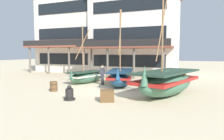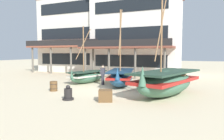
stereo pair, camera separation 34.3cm
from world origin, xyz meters
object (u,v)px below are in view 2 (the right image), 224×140
at_px(fishing_boat_near_left, 87,76).
at_px(capstan_winch, 68,94).
at_px(fishing_boat_centre_large, 166,82).
at_px(fisherman_by_hull, 103,75).
at_px(harbor_building_main, 137,36).
at_px(cargo_crate, 105,96).
at_px(wooden_barrel, 54,86).
at_px(harbor_building_annex, 80,35).
at_px(fishing_boat_far_right, 121,77).

xyz_separation_m(fishing_boat_near_left, capstan_winch, (2.46, -6.36, -0.26)).
relative_size(fishing_boat_centre_large, fisherman_by_hull, 4.03).
xyz_separation_m(fishing_boat_centre_large, harbor_building_main, (-5.91, 12.97, 4.06)).
xyz_separation_m(capstan_winch, cargo_crate, (2.13, 0.54, -0.01)).
distance_m(fishing_boat_centre_large, cargo_crate, 4.12).
relative_size(cargo_crate, harbor_building_main, 0.07).
height_order(fishing_boat_centre_large, cargo_crate, fishing_boat_centre_large).
height_order(fishing_boat_centre_large, wooden_barrel, fishing_boat_centre_large).
bearing_deg(cargo_crate, harbor_building_annex, 126.32).
distance_m(wooden_barrel, cargo_crate, 4.90).
bearing_deg(cargo_crate, harbor_building_main, 100.99).
bearing_deg(fishing_boat_centre_large, fishing_boat_near_left, 158.89).
bearing_deg(fisherman_by_hull, fishing_boat_near_left, 164.81).
relative_size(fishing_boat_near_left, harbor_building_annex, 0.44).
relative_size(cargo_crate, harbor_building_annex, 0.07).
xyz_separation_m(fishing_boat_centre_large, fisherman_by_hull, (-5.63, 2.38, -0.03)).
distance_m(fishing_boat_near_left, harbor_building_main, 11.10).
bearing_deg(capstan_winch, harbor_building_annex, 120.22).
xyz_separation_m(fisherman_by_hull, harbor_building_annex, (-8.97, 10.69, 4.43)).
distance_m(fishing_boat_far_right, harbor_building_main, 11.41).
xyz_separation_m(fishing_boat_far_right, fisherman_by_hull, (-1.60, -0.15, 0.12)).
bearing_deg(harbor_building_main, capstan_winch, -86.64).
distance_m(fishing_boat_near_left, harbor_building_annex, 13.33).
relative_size(fishing_boat_far_right, harbor_building_main, 0.57).
relative_size(harbor_building_main, harbor_building_annex, 0.96).
height_order(fishing_boat_near_left, capstan_winch, fishing_boat_near_left).
distance_m(fishing_boat_near_left, wooden_barrel, 4.50).
relative_size(fishing_boat_far_right, capstan_winch, 7.25).
distance_m(fishing_boat_near_left, fisherman_by_hull, 1.86).
distance_m(fishing_boat_centre_large, wooden_barrel, 7.72).
relative_size(fishing_boat_near_left, cargo_crate, 6.55).
relative_size(fisherman_by_hull, harbor_building_main, 0.15).
relative_size(fisherman_by_hull, harbor_building_annex, 0.15).
xyz_separation_m(fishing_boat_centre_large, wooden_barrel, (-7.53, -1.63, -0.51)).
bearing_deg(capstan_winch, fishing_boat_centre_large, 35.28).
xyz_separation_m(fishing_boat_near_left, fisherman_by_hull, (1.78, -0.48, 0.24)).
bearing_deg(fishing_boat_centre_large, harbor_building_annex, 138.17).
xyz_separation_m(fisherman_by_hull, harbor_building_main, (-0.28, 10.59, 4.09)).
xyz_separation_m(cargo_crate, harbor_building_main, (-3.09, 15.93, 4.61)).
relative_size(capstan_winch, wooden_barrel, 1.23).
bearing_deg(harbor_building_annex, cargo_crate, -53.68).
distance_m(capstan_winch, harbor_building_main, 17.13).
bearing_deg(wooden_barrel, fishing_boat_centre_large, 12.19).
bearing_deg(fishing_boat_far_right, capstan_winch, -98.66).
distance_m(fishing_boat_far_right, wooden_barrel, 5.45).
relative_size(fishing_boat_far_right, cargo_crate, 8.17).
bearing_deg(harbor_building_main, cargo_crate, -79.01).
distance_m(fishing_boat_far_right, cargo_crate, 5.64).
relative_size(fishing_boat_near_left, fishing_boat_centre_large, 0.74).
bearing_deg(wooden_barrel, capstan_winch, -35.96).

